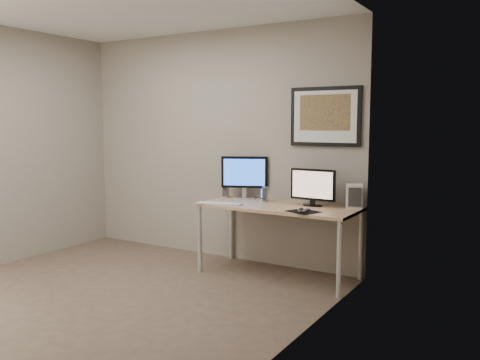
# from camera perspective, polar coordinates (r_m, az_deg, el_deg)

# --- Properties ---
(floor) EXTENTS (3.60, 3.60, 0.00)m
(floor) POSITION_cam_1_polar(r_m,az_deg,el_deg) (4.83, -14.28, -12.60)
(floor) COLOR brown
(floor) RESTS_ON ground
(room) EXTENTS (3.60, 3.60, 3.60)m
(room) POSITION_cam_1_polar(r_m,az_deg,el_deg) (4.89, -11.06, 7.32)
(room) COLOR white
(room) RESTS_ON ground
(desk) EXTENTS (1.60, 0.70, 0.73)m
(desk) POSITION_cam_1_polar(r_m,az_deg,el_deg) (5.15, 4.35, -3.57)
(desk) COLOR #987849
(desk) RESTS_ON floor
(framed_art) EXTENTS (0.75, 0.04, 0.60)m
(framed_art) POSITION_cam_1_polar(r_m,az_deg,el_deg) (5.24, 9.54, 7.05)
(framed_art) COLOR black
(framed_art) RESTS_ON room
(monitor_large) EXTENTS (0.48, 0.24, 0.46)m
(monitor_large) POSITION_cam_1_polar(r_m,az_deg,el_deg) (5.56, 0.49, 0.55)
(monitor_large) COLOR #B7B7BC
(monitor_large) RESTS_ON desk
(monitor_tv) EXTENTS (0.48, 0.12, 0.37)m
(monitor_tv) POSITION_cam_1_polar(r_m,az_deg,el_deg) (5.10, 8.17, -0.71)
(monitor_tv) COLOR black
(monitor_tv) RESTS_ON desk
(speaker_left) EXTENTS (0.09, 0.09, 0.17)m
(speaker_left) POSITION_cam_1_polar(r_m,az_deg,el_deg) (5.66, -1.62, -1.07)
(speaker_left) COLOR #B7B7BC
(speaker_left) RESTS_ON desk
(speaker_right) EXTENTS (0.08, 0.08, 0.16)m
(speaker_right) POSITION_cam_1_polar(r_m,az_deg,el_deg) (5.36, 2.84, -1.59)
(speaker_right) COLOR #B7B7BC
(speaker_right) RESTS_ON desk
(phone_dock) EXTENTS (0.09, 0.09, 0.14)m
(phone_dock) POSITION_cam_1_polar(r_m,az_deg,el_deg) (5.42, 2.65, -1.59)
(phone_dock) COLOR black
(phone_dock) RESTS_ON desk
(keyboard) EXTENTS (0.50, 0.23, 0.02)m
(keyboard) POSITION_cam_1_polar(r_m,az_deg,el_deg) (5.19, -2.40, -2.66)
(keyboard) COLOR #BABABF
(keyboard) RESTS_ON desk
(mousepad) EXTENTS (0.34, 0.32, 0.00)m
(mousepad) POSITION_cam_1_polar(r_m,az_deg,el_deg) (4.79, 7.11, -3.54)
(mousepad) COLOR black
(mousepad) RESTS_ON desk
(mouse) EXTENTS (0.08, 0.11, 0.03)m
(mouse) POSITION_cam_1_polar(r_m,az_deg,el_deg) (4.81, 6.91, -3.28)
(mouse) COLOR black
(mouse) RESTS_ON mousepad
(remote) EXTENTS (0.07, 0.18, 0.02)m
(remote) POSITION_cam_1_polar(r_m,az_deg,el_deg) (4.79, 7.30, -3.42)
(remote) COLOR black
(remote) RESTS_ON desk
(fan_unit) EXTENTS (0.19, 0.17, 0.24)m
(fan_unit) POSITION_cam_1_polar(r_m,az_deg,el_deg) (5.05, 12.71, -1.79)
(fan_unit) COLOR white
(fan_unit) RESTS_ON desk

